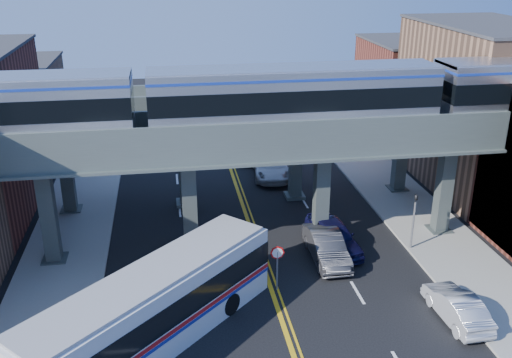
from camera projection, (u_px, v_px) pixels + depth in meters
The scene contains 17 objects.
ground at pixel (283, 323), 27.95m from camera, with size 120.00×120.00×0.00m, color black.
sidewalk_west at pixel (69, 244), 35.38m from camera, with size 5.00×70.00×0.16m, color gray.
sidewalk_east at pixel (418, 218), 38.79m from camera, with size 5.00×70.00×0.16m, color gray.
building_west_c at pixel (12, 109), 50.30m from camera, with size 8.00×10.00×8.00m, color brown.
building_east_b at pixel (480, 107), 43.13m from camera, with size 8.00×14.00×12.00m, color brown.
building_east_c at pixel (409, 89), 55.60m from camera, with size 8.00×10.00×9.00m, color brown.
elevated_viaduct_near at pixel (257, 147), 32.88m from camera, with size 52.00×3.60×7.40m.
elevated_viaduct_far at pixel (240, 115), 39.30m from camera, with size 52.00×3.60×7.40m.
transit_train at pixel (294, 96), 32.11m from camera, with size 50.38×3.16×3.69m.
stop_sign at pixel (277, 261), 30.09m from camera, with size 0.76×0.09×2.63m.
traffic_signal at pixel (414, 216), 33.96m from camera, with size 0.15×0.18×4.10m.
transit_bus at pixel (153, 309), 25.92m from camera, with size 11.98×11.78×3.55m.
car_lane_a at pixel (333, 235), 34.63m from camera, with size 2.14×5.33×1.82m, color #0F0E34.
car_lane_b at pixel (327, 247), 33.43m from camera, with size 1.78×5.11×1.68m, color #313033.
car_lane_c at pixel (271, 166), 46.02m from camera, with size 2.75×5.97×1.66m, color silver.
car_lane_d at pixel (247, 148), 50.24m from camera, with size 2.31×5.67×1.65m, color silver.
car_parked_curb at pixel (457, 307), 27.96m from camera, with size 1.58×4.52×1.49m, color #ABACB0.
Camera 1 is at (-5.02, -22.81, 16.96)m, focal length 40.00 mm.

